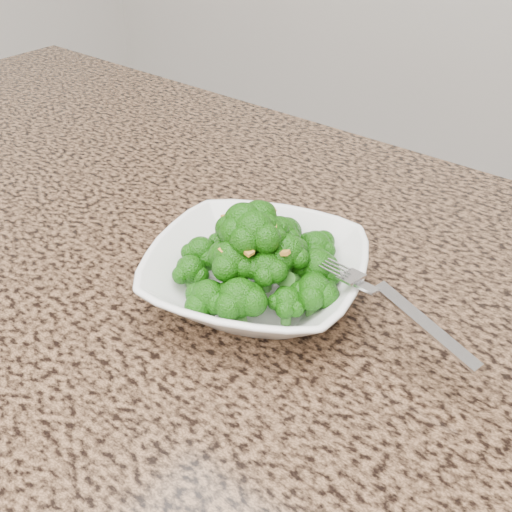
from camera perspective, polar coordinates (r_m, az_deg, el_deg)
The scene contains 5 objects.
granite_counter at distance 0.65m, azimuth -11.74°, elevation -6.12°, with size 1.64×1.04×0.03m, color brown.
bowl at distance 0.63m, azimuth 0.00°, elevation -1.81°, with size 0.21×0.21×0.05m, color white.
broccoli_pile at distance 0.60m, azimuth 0.00°, elevation 2.75°, with size 0.19×0.19×0.07m, color #17580A, non-canonical shape.
garlic_topping at distance 0.58m, azimuth 0.00°, elevation 5.76°, with size 0.11×0.11×0.01m, color gold, non-canonical shape.
fork at distance 0.57m, azimuth 10.16°, elevation -2.94°, with size 0.18×0.03×0.01m, color silver, non-canonical shape.
Camera 1 is at (0.41, 0.01, 1.29)m, focal length 45.00 mm.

